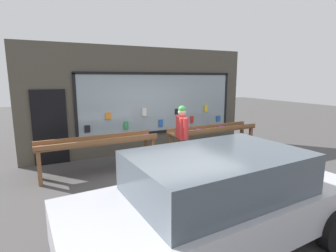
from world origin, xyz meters
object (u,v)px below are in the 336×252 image
object	(u,v)px
display_table_left	(99,144)
display_table_right	(213,132)
parked_car	(217,198)
small_dog	(200,157)
person_browsing	(182,132)

from	to	relation	value
display_table_left	display_table_right	bearing A→B (deg)	0.02
display_table_right	parked_car	distance (m)	4.62
small_dog	parked_car	xyz separation A→B (m)	(-1.69, -3.02, 0.48)
person_browsing	parked_car	distance (m)	3.43
display_table_right	parked_car	xyz separation A→B (m)	(-2.65, -3.78, -0.01)
person_browsing	small_dog	distance (m)	0.89
person_browsing	small_dog	size ratio (longest dim) A/B	3.28
person_browsing	parked_car	world-z (taller)	person_browsing
display_table_left	display_table_right	size ratio (longest dim) A/B	1.00
display_table_left	parked_car	distance (m)	3.88
parked_car	display_table_left	bearing A→B (deg)	99.61
display_table_right	person_browsing	xyz separation A→B (m)	(-1.44, -0.58, 0.24)
person_browsing	small_dog	xyz separation A→B (m)	(0.48, -0.18, -0.73)
small_dog	parked_car	distance (m)	3.49
display_table_left	parked_car	world-z (taller)	parked_car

